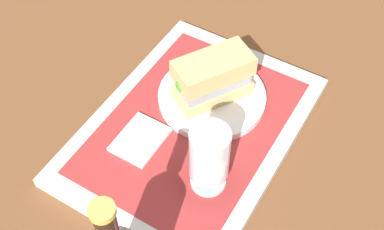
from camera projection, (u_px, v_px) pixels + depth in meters
ground_plane at (192, 133)px, 0.87m from camera, size 3.00×3.00×0.00m
tray at (192, 130)px, 0.86m from camera, size 0.44×0.32×0.02m
placemat at (192, 126)px, 0.86m from camera, size 0.38×0.27×0.00m
plate at (212, 97)px, 0.89m from camera, size 0.19×0.19×0.01m
sandwich at (212, 78)px, 0.85m from camera, size 0.14×0.12×0.08m
beer_glass at (209, 157)px, 0.73m from camera, size 0.06×0.06×0.12m
napkin_folded at (140, 139)px, 0.83m from camera, size 0.09×0.07×0.01m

